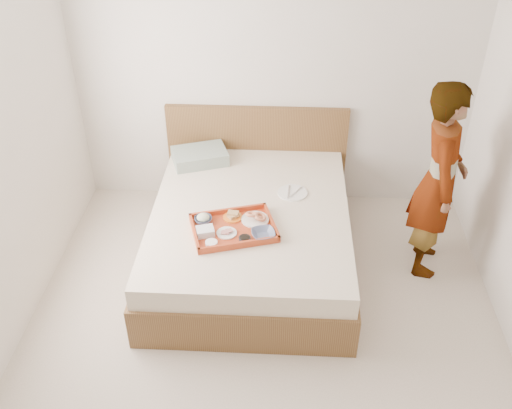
{
  "coord_description": "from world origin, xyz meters",
  "views": [
    {
      "loc": [
        0.1,
        -2.73,
        3.22
      ],
      "look_at": [
        -0.09,
        0.9,
        0.65
      ],
      "focal_mm": 40.87,
      "sensor_mm": 36.0,
      "label": 1
    }
  ],
  "objects_px": {
    "dinner_plate": "(292,193)",
    "tray": "(233,228)",
    "person": "(439,181)",
    "bed": "(251,236)"
  },
  "relations": [
    {
      "from": "person",
      "to": "tray",
      "type": "bearing_deg",
      "value": 110.97
    },
    {
      "from": "dinner_plate",
      "to": "tray",
      "type": "bearing_deg",
      "value": -130.12
    },
    {
      "from": "bed",
      "to": "person",
      "type": "xyz_separation_m",
      "value": [
        1.44,
        0.06,
        0.54
      ]
    },
    {
      "from": "tray",
      "to": "dinner_plate",
      "type": "relative_size",
      "value": 2.5
    },
    {
      "from": "tray",
      "to": "person",
      "type": "height_order",
      "value": "person"
    },
    {
      "from": "tray",
      "to": "person",
      "type": "bearing_deg",
      "value": -4.29
    },
    {
      "from": "bed",
      "to": "dinner_plate",
      "type": "height_order",
      "value": "dinner_plate"
    },
    {
      "from": "bed",
      "to": "person",
      "type": "bearing_deg",
      "value": 2.45
    },
    {
      "from": "tray",
      "to": "dinner_plate",
      "type": "distance_m",
      "value": 0.69
    },
    {
      "from": "dinner_plate",
      "to": "person",
      "type": "bearing_deg",
      "value": -9.38
    }
  ]
}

